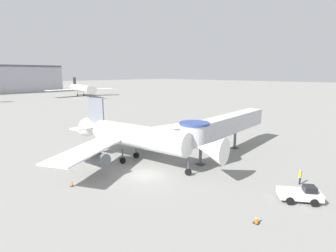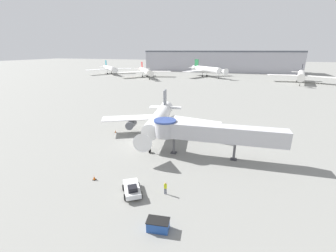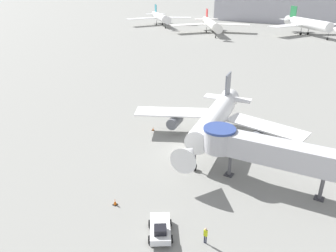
{
  "view_description": "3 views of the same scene",
  "coord_description": "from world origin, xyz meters",
  "px_view_note": "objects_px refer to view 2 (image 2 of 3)",
  "views": [
    {
      "loc": [
        -20.98,
        -24.37,
        12.97
      ],
      "look_at": [
        5.82,
        1.45,
        5.42
      ],
      "focal_mm": 28.0,
      "sensor_mm": 36.0,
      "label": 1
    },
    {
      "loc": [
        19.23,
        -39.92,
        18.53
      ],
      "look_at": [
        4.14,
        5.64,
        2.26
      ],
      "focal_mm": 24.0,
      "sensor_mm": 36.0,
      "label": 2
    },
    {
      "loc": [
        20.58,
        -38.11,
        23.42
      ],
      "look_at": [
        -2.84,
        -0.39,
        3.55
      ],
      "focal_mm": 35.0,
      "sensor_mm": 36.0,
      "label": 3
    }
  ],
  "objects_px": {
    "background_jet_teal_tail": "(110,68)",
    "background_jet_red_tail": "(145,71)",
    "traffic_cone_starboard_wing": "(208,139)",
    "service_container_blue": "(158,225)",
    "jet_bridge": "(209,132)",
    "background_jet_black_tail": "(301,75)",
    "background_jet_green_tail": "(207,70)",
    "traffic_cone_port_wing": "(116,131)",
    "pushback_tug_white": "(132,189)",
    "ground_crew_marshaller": "(165,187)",
    "main_airplane": "(159,120)",
    "traffic_cone_apron_front": "(94,177)"
  },
  "relations": [
    {
      "from": "ground_crew_marshaller",
      "to": "background_jet_teal_tail",
      "type": "distance_m",
      "value": 165.55
    },
    {
      "from": "service_container_blue",
      "to": "traffic_cone_starboard_wing",
      "type": "relative_size",
      "value": 3.76
    },
    {
      "from": "jet_bridge",
      "to": "pushback_tug_white",
      "type": "distance_m",
      "value": 16.99
    },
    {
      "from": "traffic_cone_starboard_wing",
      "to": "background_jet_red_tail",
      "type": "xyz_separation_m",
      "value": [
        -60.31,
        103.93,
        4.11
      ]
    },
    {
      "from": "pushback_tug_white",
      "to": "service_container_blue",
      "type": "xyz_separation_m",
      "value": [
        5.61,
        -4.88,
        -0.15
      ]
    },
    {
      "from": "main_airplane",
      "to": "background_jet_black_tail",
      "type": "xyz_separation_m",
      "value": [
        48.92,
        107.42,
        0.72
      ]
    },
    {
      "from": "background_jet_green_tail",
      "to": "background_jet_black_tail",
      "type": "xyz_separation_m",
      "value": [
        57.52,
        -14.45,
        -0.63
      ]
    },
    {
      "from": "ground_crew_marshaller",
      "to": "pushback_tug_white",
      "type": "bearing_deg",
      "value": -157.02
    },
    {
      "from": "jet_bridge",
      "to": "background_jet_black_tail",
      "type": "distance_m",
      "value": 120.08
    },
    {
      "from": "background_jet_black_tail",
      "to": "background_jet_teal_tail",
      "type": "distance_m",
      "value": 134.74
    },
    {
      "from": "pushback_tug_white",
      "to": "service_container_blue",
      "type": "bearing_deg",
      "value": -75.2
    },
    {
      "from": "main_airplane",
      "to": "service_container_blue",
      "type": "height_order",
      "value": "main_airplane"
    },
    {
      "from": "jet_bridge",
      "to": "traffic_cone_port_wing",
      "type": "height_order",
      "value": "jet_bridge"
    },
    {
      "from": "service_container_blue",
      "to": "background_jet_black_tail",
      "type": "height_order",
      "value": "background_jet_black_tail"
    },
    {
      "from": "pushback_tug_white",
      "to": "background_jet_black_tail",
      "type": "height_order",
      "value": "background_jet_black_tail"
    },
    {
      "from": "jet_bridge",
      "to": "background_jet_teal_tail",
      "type": "xyz_separation_m",
      "value": [
        -97.62,
        123.18,
        -0.2
      ]
    },
    {
      "from": "service_container_blue",
      "to": "background_jet_teal_tail",
      "type": "distance_m",
      "value": 171.49
    },
    {
      "from": "main_airplane",
      "to": "background_jet_red_tail",
      "type": "xyz_separation_m",
      "value": [
        -49.35,
        104.67,
        0.59
      ]
    },
    {
      "from": "service_container_blue",
      "to": "jet_bridge",
      "type": "bearing_deg",
      "value": 83.1
    },
    {
      "from": "traffic_cone_starboard_wing",
      "to": "background_jet_teal_tail",
      "type": "xyz_separation_m",
      "value": [
        -96.5,
        115.56,
        4.22
      ]
    },
    {
      "from": "jet_bridge",
      "to": "ground_crew_marshaller",
      "type": "relative_size",
      "value": 12.75
    },
    {
      "from": "background_jet_black_tail",
      "to": "service_container_blue",
      "type": "bearing_deg",
      "value": -94.98
    },
    {
      "from": "traffic_cone_apron_front",
      "to": "background_jet_green_tail",
      "type": "distance_m",
      "value": 142.07
    },
    {
      "from": "main_airplane",
      "to": "service_container_blue",
      "type": "distance_m",
      "value": 28.17
    },
    {
      "from": "pushback_tug_white",
      "to": "traffic_cone_starboard_wing",
      "type": "xyz_separation_m",
      "value": [
        6.83,
        22.1,
        -0.44
      ]
    },
    {
      "from": "jet_bridge",
      "to": "traffic_cone_apron_front",
      "type": "height_order",
      "value": "jet_bridge"
    },
    {
      "from": "jet_bridge",
      "to": "traffic_cone_port_wing",
      "type": "bearing_deg",
      "value": 161.53
    },
    {
      "from": "traffic_cone_apron_front",
      "to": "main_airplane",
      "type": "bearing_deg",
      "value": 81.8
    },
    {
      "from": "background_jet_red_tail",
      "to": "traffic_cone_starboard_wing",
      "type": "bearing_deg",
      "value": -94.22
    },
    {
      "from": "pushback_tug_white",
      "to": "background_jet_green_tail",
      "type": "relative_size",
      "value": 0.15
    },
    {
      "from": "background_jet_black_tail",
      "to": "background_jet_red_tail",
      "type": "xyz_separation_m",
      "value": [
        -98.26,
        -2.74,
        -0.14
      ]
    },
    {
      "from": "service_container_blue",
      "to": "traffic_cone_port_wing",
      "type": "distance_m",
      "value": 32.35
    },
    {
      "from": "traffic_cone_port_wing",
      "to": "background_jet_black_tail",
      "type": "xyz_separation_m",
      "value": [
        59.47,
        108.46,
        4.27
      ]
    },
    {
      "from": "traffic_cone_port_wing",
      "to": "background_jet_red_tail",
      "type": "bearing_deg",
      "value": 110.15
    },
    {
      "from": "pushback_tug_white",
      "to": "traffic_cone_apron_front",
      "type": "height_order",
      "value": "pushback_tug_white"
    },
    {
      "from": "background_jet_teal_tail",
      "to": "background_jet_black_tail",
      "type": "bearing_deg",
      "value": -49.27
    },
    {
      "from": "pushback_tug_white",
      "to": "service_container_blue",
      "type": "distance_m",
      "value": 7.44
    },
    {
      "from": "jet_bridge",
      "to": "background_jet_black_tail",
      "type": "height_order",
      "value": "background_jet_black_tail"
    },
    {
      "from": "traffic_cone_starboard_wing",
      "to": "background_jet_teal_tail",
      "type": "relative_size",
      "value": 0.02
    },
    {
      "from": "background_jet_green_tail",
      "to": "pushback_tug_white",
      "type": "bearing_deg",
      "value": -131.81
    },
    {
      "from": "traffic_cone_starboard_wing",
      "to": "background_jet_red_tail",
      "type": "bearing_deg",
      "value": 120.13
    },
    {
      "from": "background_jet_teal_tail",
      "to": "background_jet_red_tail",
      "type": "relative_size",
      "value": 0.86
    },
    {
      "from": "main_airplane",
      "to": "service_container_blue",
      "type": "xyz_separation_m",
      "value": [
        9.74,
        -26.24,
        -3.24
      ]
    },
    {
      "from": "main_airplane",
      "to": "traffic_cone_apron_front",
      "type": "xyz_separation_m",
      "value": [
        -2.88,
        -20.01,
        -3.47
      ]
    },
    {
      "from": "jet_bridge",
      "to": "traffic_cone_starboard_wing",
      "type": "relative_size",
      "value": 32.97
    },
    {
      "from": "background_jet_green_tail",
      "to": "service_container_blue",
      "type": "bearing_deg",
      "value": -129.83
    },
    {
      "from": "jet_bridge",
      "to": "traffic_cone_starboard_wing",
      "type": "bearing_deg",
      "value": 94.33
    },
    {
      "from": "jet_bridge",
      "to": "background_jet_teal_tail",
      "type": "height_order",
      "value": "background_jet_teal_tail"
    },
    {
      "from": "traffic_cone_starboard_wing",
      "to": "main_airplane",
      "type": "bearing_deg",
      "value": -176.14
    },
    {
      "from": "background_jet_black_tail",
      "to": "background_jet_teal_tail",
      "type": "bearing_deg",
      "value": -172.42
    }
  ]
}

